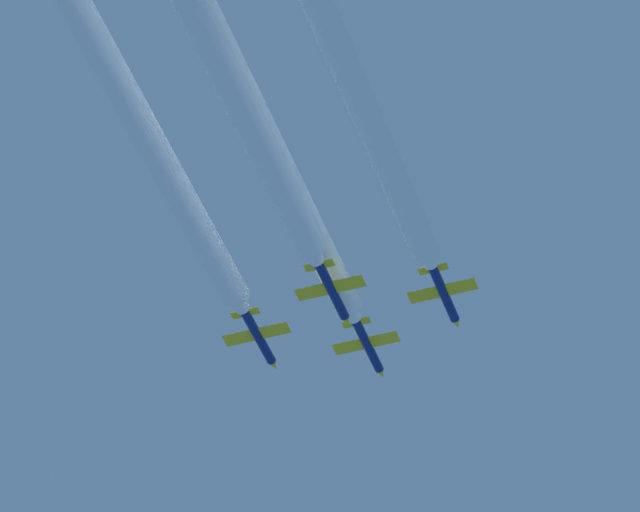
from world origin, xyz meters
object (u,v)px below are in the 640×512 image
object	(u,v)px
jet_left_wingman	(259,338)
jet_right_wingman	(444,295)
jet_lead	(368,346)
jet_slot	(333,292)

from	to	relation	value
jet_left_wingman	jet_right_wingman	size ratio (longest dim) A/B	1.00
jet_lead	jet_left_wingman	size ratio (longest dim) A/B	1.00
jet_lead	jet_slot	bearing A→B (deg)	-88.81
jet_left_wingman	jet_slot	xyz separation A→B (m)	(10.37, -6.30, -1.81)
jet_left_wingman	jet_slot	world-z (taller)	jet_left_wingman
jet_lead	jet_left_wingman	world-z (taller)	jet_lead
jet_left_wingman	jet_right_wingman	world-z (taller)	jet_right_wingman
jet_left_wingman	jet_slot	size ratio (longest dim) A/B	1.00
jet_lead	jet_left_wingman	xyz separation A→B (m)	(-10.10, -6.82, -1.54)
jet_left_wingman	jet_right_wingman	bearing A→B (deg)	-0.58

